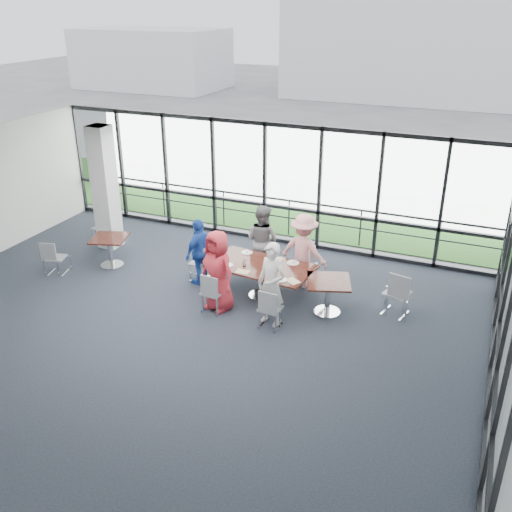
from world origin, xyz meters
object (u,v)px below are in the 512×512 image
at_px(diner_far_left, 262,240).
at_px(chair_spare_lb, 103,228).
at_px(diner_near_left, 218,271).
at_px(chair_main_end, 200,262).
at_px(chair_spare_la, 56,258).
at_px(chair_spare_r, 397,293).
at_px(structural_column, 105,188).
at_px(main_table, 261,270).
at_px(diner_far_right, 304,251).
at_px(chair_main_fl, 259,255).
at_px(chair_main_nl, 213,292).
at_px(side_table_right, 328,286).
at_px(diner_near_right, 272,284).
at_px(chair_main_fr, 307,265).
at_px(diner_end, 200,251).
at_px(chair_main_nr, 270,308).
at_px(side_table_left, 110,242).

relative_size(diner_far_left, chair_spare_lb, 1.91).
height_order(diner_near_left, chair_main_end, diner_near_left).
distance_m(chair_spare_la, chair_spare_r, 7.90).
xyz_separation_m(structural_column, main_table, (4.76, -1.03, -0.95)).
height_order(diner_far_left, chair_main_end, diner_far_left).
height_order(main_table, diner_far_right, diner_far_right).
distance_m(structural_column, chair_spare_lb, 1.17).
bearing_deg(structural_column, chair_main_fl, 1.72).
bearing_deg(chair_main_nl, chair_main_end, 133.28).
bearing_deg(side_table_right, main_table, 175.03).
bearing_deg(structural_column, chair_main_end, -14.88).
height_order(diner_near_right, chair_main_fl, diner_near_right).
xyz_separation_m(chair_spare_lb, chair_spare_r, (7.90, -0.70, 0.04)).
relative_size(diner_near_right, diner_far_right, 1.01).
height_order(chair_main_fr, chair_spare_r, chair_spare_r).
bearing_deg(chair_main_fr, chair_main_nl, 68.60).
relative_size(chair_main_nl, chair_spare_lb, 0.95).
bearing_deg(chair_main_fl, chair_main_end, 37.61).
distance_m(structural_column, chair_main_end, 3.45).
distance_m(diner_near_left, chair_main_nl, 0.47).
bearing_deg(side_table_right, diner_end, 176.26).
relative_size(chair_main_nl, chair_main_nr, 1.02).
bearing_deg(chair_spare_r, diner_far_right, -178.65).
relative_size(structural_column, chair_main_nl, 3.70).
distance_m(chair_main_end, chair_spare_r, 4.51).
distance_m(chair_main_fr, chair_spare_lb, 5.70).
bearing_deg(diner_end, chair_spare_la, -62.52).
xyz_separation_m(diner_near_left, diner_end, (-0.91, 0.92, -0.10)).
bearing_deg(diner_near_left, main_table, 72.83).
bearing_deg(diner_end, chair_main_nl, 51.07).
relative_size(chair_main_nr, chair_main_fl, 1.02).
bearing_deg(chair_main_fl, chair_main_nr, 113.63).
bearing_deg(diner_end, diner_far_right, 121.61).
distance_m(chair_main_end, chair_spare_la, 3.47).
relative_size(diner_far_right, chair_main_fr, 2.06).
bearing_deg(diner_far_right, chair_main_nl, 61.89).
bearing_deg(chair_main_nr, chair_main_fl, 121.80).
xyz_separation_m(diner_far_left, diner_end, (-1.13, -0.97, -0.08)).
height_order(diner_end, chair_spare_r, diner_end).
distance_m(diner_far_right, diner_end, 2.35).
bearing_deg(chair_main_fl, diner_near_right, 114.49).
distance_m(main_table, side_table_left, 4.00).
distance_m(chair_spare_lb, chair_spare_r, 7.93).
xyz_separation_m(diner_near_left, chair_main_fr, (1.31, 1.94, -0.46)).
bearing_deg(main_table, chair_spare_lb, 173.71).
xyz_separation_m(chair_main_nr, chair_main_fl, (-1.21, 2.29, -0.01)).
xyz_separation_m(diner_near_right, diner_far_left, (-1.03, 2.01, -0.01)).
relative_size(diner_far_left, chair_spare_r, 1.77).
relative_size(diner_end, chair_main_end, 1.80).
relative_size(diner_far_right, chair_spare_r, 1.77).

